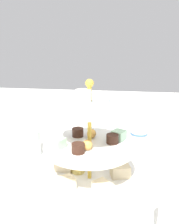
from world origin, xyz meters
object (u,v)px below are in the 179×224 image
Objects in this scene: water_glass_short_left at (98,131)px; water_glass_mid_back at (31,143)px; tiered_serving_stand at (89,153)px; teacup_with_saucer at (139,139)px.

water_glass_mid_back reaches higher than water_glass_short_left.
water_glass_short_left is at bearing -88.53° from tiered_serving_stand.
water_glass_mid_back is (0.19, 0.14, 0.00)m from water_glass_short_left.
tiered_serving_stand is 0.27m from water_glass_short_left.
tiered_serving_stand is 3.53× the size of water_glass_short_left.
tiered_serving_stand is 0.28m from teacup_with_saucer.
teacup_with_saucer is 1.11× the size of water_glass_mid_back.
water_glass_short_left is 0.15m from teacup_with_saucer.
water_glass_short_left is at bearing -8.89° from teacup_with_saucer.
tiered_serving_stand reaches higher than teacup_with_saucer.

